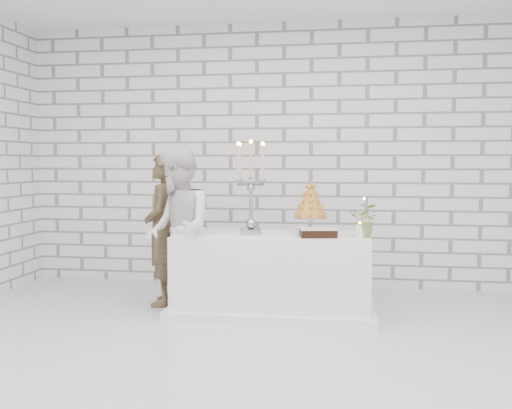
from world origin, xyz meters
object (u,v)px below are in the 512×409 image
cake_table (273,274)px  candelabra (251,187)px  groom (163,229)px  bride (178,231)px  croquembouche (311,207)px

cake_table → candelabra: candelabra is taller
groom → bride: 0.47m
bride → croquembouche: bearing=82.5°
groom → candelabra: size_ratio=1.71×
bride → croquembouche: 1.27m
candelabra → groom: bearing=166.4°
cake_table → candelabra: (-0.20, -0.05, 0.82)m
candelabra → croquembouche: size_ratio=1.78×
croquembouche → cake_table: bearing=-161.6°
cake_table → groom: size_ratio=1.19×
cake_table → candelabra: bearing=-165.8°
cake_table → bride: bearing=-166.4°
groom → bride: (0.27, -0.38, 0.03)m
bride → croquembouche: (1.21, 0.32, 0.21)m
bride → candelabra: candelabra is taller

